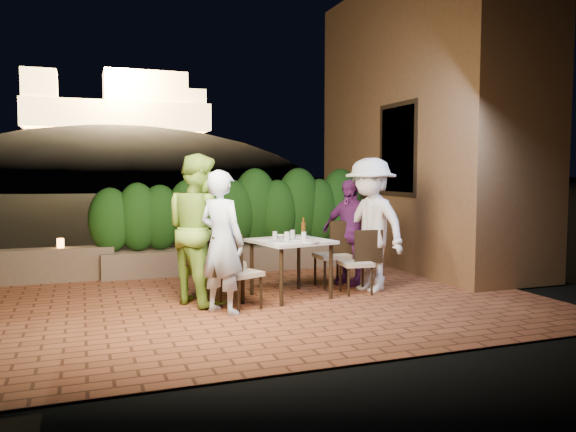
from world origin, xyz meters
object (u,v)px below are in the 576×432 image
diner_purple (349,232)px  parapet_lamp (60,243)px  beer_bottle (303,228)px  diner_white (370,225)px  chair_left_front (241,272)px  diner_blue (222,242)px  chair_right_front (356,262)px  bowl (279,236)px  chair_right_back (331,254)px  diner_green (198,229)px  chair_left_back (222,261)px  dining_table (291,268)px

diner_purple → parapet_lamp: diner_purple is taller
beer_bottle → diner_white: diner_white is taller
chair_left_front → diner_white: bearing=-11.1°
diner_blue → parapet_lamp: 3.26m
beer_bottle → chair_right_front: bearing=-12.6°
diner_blue → diner_white: diner_white is taller
diner_white → parapet_lamp: (-3.99, 2.19, -0.34)m
chair_right_front → beer_bottle: bearing=-6.4°
diner_blue → diner_purple: 2.36m
bowl → chair_right_back: bearing=11.1°
bowl → diner_green: (-1.12, -0.19, 0.15)m
beer_bottle → diner_white: size_ratio=0.15×
chair_left_back → diner_blue: (-0.13, -0.55, 0.30)m
chair_left_front → chair_right_front: chair_left_front is taller
bowl → diner_green: bearing=-170.3°
chair_left_back → chair_left_front: bearing=-77.0°
dining_table → diner_green: diner_green is taller
bowl → chair_right_front: bearing=-20.4°
chair_right_front → diner_purple: size_ratio=0.56×
dining_table → diner_white: size_ratio=0.50×
bowl → dining_table: bearing=-75.6°
dining_table → chair_right_back: chair_right_back is taller
beer_bottle → chair_left_back: size_ratio=0.27×
chair_right_front → diner_white: diner_white is taller
chair_right_back → diner_white: size_ratio=0.51×
bowl → chair_left_front: chair_left_front is taller
diner_green → diner_white: diner_green is taller
chair_right_back → diner_white: 0.72m
diner_purple → parapet_lamp: size_ratio=10.87×
bowl → diner_white: 1.26m
chair_left_back → parapet_lamp: size_ratio=7.40×
chair_left_back → chair_right_front: bearing=-8.2°
bowl → parapet_lamp: bowl is taller
chair_right_back → parapet_lamp: 4.02m
chair_left_back → chair_right_back: (1.68, 0.40, -0.05)m
chair_right_back → diner_blue: (-1.81, -0.95, 0.36)m
chair_right_back → bowl: bearing=11.8°
diner_white → beer_bottle: bearing=-111.1°
parapet_lamp → diner_purple: bearing=-23.3°
diner_green → beer_bottle: bearing=-115.9°
chair_right_back → diner_blue: 2.08m
dining_table → beer_bottle: bearing=16.1°
beer_bottle → chair_left_front: 1.16m
dining_table → diner_blue: (-1.04, -0.52, 0.45)m
dining_table → chair_right_back: bearing=28.7°
dining_table → beer_bottle: 0.55m
chair_left_front → chair_left_back: size_ratio=0.86×
beer_bottle → chair_left_back: chair_left_back is taller
chair_left_front → chair_left_back: 0.44m
dining_table → diner_white: (1.16, -0.01, 0.53)m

